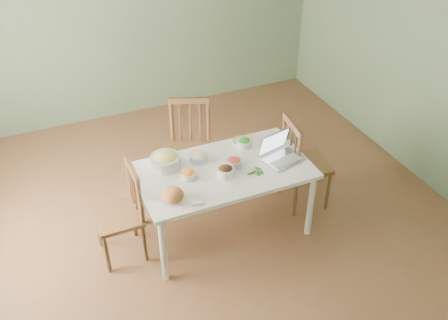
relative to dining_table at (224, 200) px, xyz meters
name	(u,v)px	position (x,y,z in m)	size (l,w,h in m)	color
floor	(207,219)	(-0.10, 0.19, -0.37)	(5.00, 5.00, 0.00)	brown
wall_back	(132,15)	(-0.10, 2.69, 0.98)	(5.00, 0.00, 2.70)	slate
wall_right	(428,58)	(2.40, 0.19, 0.98)	(0.00, 5.00, 2.70)	slate
dining_table	(224,200)	(0.00, 0.00, 0.00)	(1.60, 0.90, 0.75)	white
chair_far	(190,150)	(-0.07, 0.75, 0.14)	(0.45, 0.43, 1.03)	brown
chair_left	(117,215)	(-1.01, 0.07, 0.11)	(0.43, 0.41, 0.97)	brown
chair_right	(306,162)	(0.95, 0.07, 0.14)	(0.45, 0.43, 1.02)	brown
bread_boule	(173,195)	(-0.58, -0.25, 0.44)	(0.19, 0.19, 0.12)	#A06A3B
butter_stick	(198,203)	(-0.40, -0.38, 0.39)	(0.10, 0.03, 0.03)	white
bowl_squash	(166,160)	(-0.48, 0.24, 0.45)	(0.28, 0.28, 0.16)	#EDCB64
bowl_carrot	(188,174)	(-0.35, 0.00, 0.41)	(0.14, 0.14, 0.08)	orange
bowl_onion	(199,157)	(-0.17, 0.21, 0.42)	(0.17, 0.17, 0.09)	#FAF4BD
bowl_mushroom	(226,171)	(-0.03, -0.10, 0.43)	(0.16, 0.16, 0.11)	black
bowl_redpep	(234,162)	(0.10, 0.00, 0.42)	(0.15, 0.15, 0.09)	#B01919
bowl_broccoli	(244,142)	(0.33, 0.27, 0.42)	(0.15, 0.15, 0.09)	#156911
flatbread	(242,141)	(0.34, 0.34, 0.38)	(0.20, 0.20, 0.02)	tan
basil_bunch	(255,172)	(0.24, -0.17, 0.38)	(0.18, 0.18, 0.02)	#164F0A
laptop	(284,149)	(0.57, -0.10, 0.50)	(0.35, 0.30, 0.25)	silver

